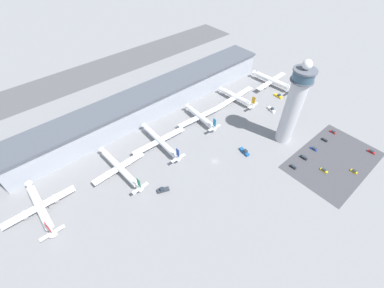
# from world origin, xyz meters

# --- Properties ---
(ground_plane) EXTENTS (1000.00, 1000.00, 0.00)m
(ground_plane) POSITION_xyz_m (0.00, 0.00, 0.00)
(ground_plane) COLOR gray
(terminal_building) EXTENTS (213.96, 25.00, 19.27)m
(terminal_building) POSITION_xyz_m (0.00, 70.00, 9.74)
(terminal_building) COLOR #A3A8B2
(terminal_building) RESTS_ON ground
(runway_strip) EXTENTS (320.94, 44.00, 0.01)m
(runway_strip) POSITION_xyz_m (0.00, 158.25, 0.00)
(runway_strip) COLOR #515154
(runway_strip) RESTS_ON ground
(control_tower) EXTENTS (13.70, 13.70, 59.02)m
(control_tower) POSITION_xyz_m (50.68, -16.07, 28.95)
(control_tower) COLOR #BCBCC1
(control_tower) RESTS_ON ground
(parking_lot_surface) EXTENTS (64.00, 40.00, 0.01)m
(parking_lot_surface) POSITION_xyz_m (58.45, -49.78, 0.00)
(parking_lot_surface) COLOR #424247
(parking_lot_surface) RESTS_ON ground
(airplane_gate_alpha) EXTENTS (37.90, 40.59, 13.76)m
(airplane_gate_alpha) POSITION_xyz_m (-96.21, 34.86, 4.58)
(airplane_gate_alpha) COLOR white
(airplane_gate_alpha) RESTS_ON ground
(airplane_gate_bravo) EXTENTS (35.09, 44.09, 12.27)m
(airplane_gate_bravo) POSITION_xyz_m (-50.46, 31.36, 4.26)
(airplane_gate_bravo) COLOR white
(airplane_gate_bravo) RESTS_ON ground
(airplane_gate_charlie) EXTENTS (40.35, 42.74, 12.42)m
(airplane_gate_charlie) POSITION_xyz_m (-18.11, 34.42, 4.48)
(airplane_gate_charlie) COLOR silver
(airplane_gate_charlie) RESTS_ON ground
(airplane_gate_delta) EXTENTS (37.51, 34.32, 12.52)m
(airplane_gate_delta) POSITION_xyz_m (19.86, 36.03, 4.46)
(airplane_gate_delta) COLOR silver
(airplane_gate_delta) RESTS_ON ground
(airplane_gate_echo) EXTENTS (42.05, 35.55, 12.20)m
(airplane_gate_echo) POSITION_xyz_m (59.78, 36.27, 4.12)
(airplane_gate_echo) COLOR white
(airplane_gate_echo) RESTS_ON ground
(airplane_gate_foxtrot) EXTENTS (40.34, 42.22, 14.07)m
(airplane_gate_foxtrot) POSITION_xyz_m (102.48, 31.60, 4.69)
(airplane_gate_foxtrot) COLOR white
(airplane_gate_foxtrot) RESTS_ON ground
(service_truck_catering) EXTENTS (3.69, 8.40, 3.00)m
(service_truck_catering) POSITION_xyz_m (20.07, -7.57, 1.04)
(service_truck_catering) COLOR black
(service_truck_catering) RESTS_ON ground
(service_truck_fuel) EXTENTS (2.88, 7.36, 2.71)m
(service_truck_fuel) POSITION_xyz_m (91.79, 16.94, 0.94)
(service_truck_fuel) COLOR black
(service_truck_fuel) RESTS_ON ground
(service_truck_baggage) EXTENTS (4.23, 7.88, 2.86)m
(service_truck_baggage) POSITION_xyz_m (71.69, 9.01, 1.00)
(service_truck_baggage) COLOR black
(service_truck_baggage) RESTS_ON ground
(service_truck_water) EXTENTS (7.39, 4.89, 2.74)m
(service_truck_water) POSITION_xyz_m (-38.97, 3.14, 0.95)
(service_truck_water) COLOR black
(service_truck_water) RESTS_ON ground
(car_yellow_taxi) EXTENTS (1.82, 4.08, 1.54)m
(car_yellow_taxi) POSITION_xyz_m (33.42, -36.02, 0.60)
(car_yellow_taxi) COLOR black
(car_yellow_taxi) RESTS_ON ground
(car_red_hatchback) EXTENTS (1.97, 4.71, 1.55)m
(car_red_hatchback) POSITION_xyz_m (45.55, -35.98, 0.60)
(car_red_hatchback) COLOR black
(car_red_hatchback) RESTS_ON ground
(car_blue_compact) EXTENTS (1.85, 4.68, 1.41)m
(car_blue_compact) POSITION_xyz_m (45.46, -50.26, 0.54)
(car_blue_compact) COLOR black
(car_blue_compact) RESTS_ON ground
(car_green_van) EXTENTS (1.95, 4.39, 1.47)m
(car_green_van) POSITION_xyz_m (83.77, -36.10, 0.57)
(car_green_van) COLOR black
(car_green_van) RESTS_ON ground
(car_silver_sedan) EXTENTS (1.86, 4.50, 1.43)m
(car_silver_sedan) POSITION_xyz_m (57.89, -36.11, 0.55)
(car_silver_sedan) COLOR black
(car_silver_sedan) RESTS_ON ground
(car_navy_sedan) EXTENTS (1.85, 4.03, 1.46)m
(car_navy_sedan) POSITION_xyz_m (58.75, -62.85, 0.57)
(car_navy_sedan) COLOR black
(car_navy_sedan) RESTS_ON ground
(car_maroon_suv) EXTENTS (2.01, 4.88, 1.57)m
(car_maroon_suv) POSITION_xyz_m (84.29, -62.69, 0.61)
(car_maroon_suv) COLOR black
(car_maroon_suv) RESTS_ON ground
(car_black_suv) EXTENTS (1.91, 4.31, 1.37)m
(car_black_suv) POSITION_xyz_m (71.49, -36.25, 0.53)
(car_black_suv) COLOR black
(car_black_suv) RESTS_ON ground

